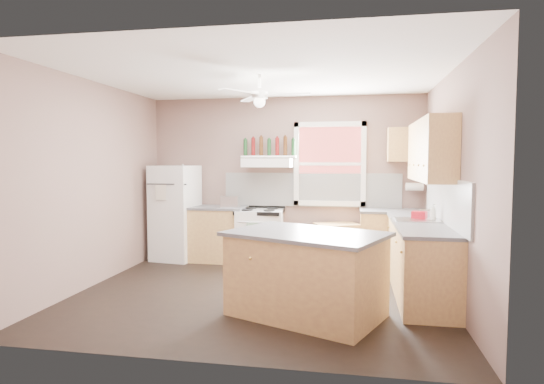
% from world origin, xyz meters
% --- Properties ---
extents(floor, '(4.50, 4.50, 0.00)m').
position_xyz_m(floor, '(0.00, 0.00, 0.00)').
color(floor, black).
rests_on(floor, ground).
extents(ceiling, '(4.50, 4.50, 0.00)m').
position_xyz_m(ceiling, '(0.00, 0.00, 2.70)').
color(ceiling, white).
rests_on(ceiling, ground).
extents(wall_back, '(4.50, 0.05, 2.70)m').
position_xyz_m(wall_back, '(0.00, 2.02, 1.35)').
color(wall_back, '#775C53').
rests_on(wall_back, ground).
extents(wall_right, '(0.05, 4.00, 2.70)m').
position_xyz_m(wall_right, '(2.27, 0.00, 1.35)').
color(wall_right, '#775C53').
rests_on(wall_right, ground).
extents(wall_left, '(0.05, 4.00, 2.70)m').
position_xyz_m(wall_left, '(-2.27, 0.00, 1.35)').
color(wall_left, '#775C53').
rests_on(wall_left, ground).
extents(backsplash_back, '(2.90, 0.03, 0.55)m').
position_xyz_m(backsplash_back, '(0.45, 1.99, 1.18)').
color(backsplash_back, white).
rests_on(backsplash_back, wall_back).
extents(backsplash_right, '(0.03, 2.60, 0.55)m').
position_xyz_m(backsplash_right, '(2.23, 0.30, 1.18)').
color(backsplash_right, white).
rests_on(backsplash_right, wall_right).
extents(window_view, '(1.00, 0.02, 1.20)m').
position_xyz_m(window_view, '(0.75, 1.98, 1.60)').
color(window_view, maroon).
rests_on(window_view, wall_back).
extents(window_frame, '(1.16, 0.07, 1.36)m').
position_xyz_m(window_frame, '(0.75, 1.96, 1.60)').
color(window_frame, white).
rests_on(window_frame, wall_back).
extents(refrigerator, '(0.74, 0.73, 1.57)m').
position_xyz_m(refrigerator, '(-1.79, 1.66, 0.79)').
color(refrigerator, white).
rests_on(refrigerator, floor).
extents(base_cabinet_left, '(0.90, 0.60, 0.86)m').
position_xyz_m(base_cabinet_left, '(-1.06, 1.70, 0.43)').
color(base_cabinet_left, '#A87646').
rests_on(base_cabinet_left, floor).
extents(counter_left, '(0.92, 0.62, 0.04)m').
position_xyz_m(counter_left, '(-1.06, 1.70, 0.88)').
color(counter_left, '#4D4D4F').
rests_on(counter_left, base_cabinet_left).
extents(toaster, '(0.31, 0.21, 0.18)m').
position_xyz_m(toaster, '(-0.84, 1.60, 0.99)').
color(toaster, silver).
rests_on(toaster, counter_left).
extents(stove, '(0.80, 0.71, 0.86)m').
position_xyz_m(stove, '(-0.35, 1.69, 0.43)').
color(stove, white).
rests_on(stove, floor).
extents(range_hood, '(0.78, 0.50, 0.14)m').
position_xyz_m(range_hood, '(-0.23, 1.75, 1.62)').
color(range_hood, white).
rests_on(range_hood, wall_back).
extents(bottle_shelf, '(0.90, 0.26, 0.03)m').
position_xyz_m(bottle_shelf, '(-0.23, 1.87, 1.72)').
color(bottle_shelf, white).
rests_on(bottle_shelf, range_hood).
extents(cart, '(0.78, 0.66, 0.66)m').
position_xyz_m(cart, '(0.89, 1.73, 0.33)').
color(cart, '#A87646').
rests_on(cart, floor).
extents(base_cabinet_corner, '(1.00, 0.60, 0.86)m').
position_xyz_m(base_cabinet_corner, '(1.75, 1.70, 0.43)').
color(base_cabinet_corner, '#A87646').
rests_on(base_cabinet_corner, floor).
extents(base_cabinet_right, '(0.60, 2.20, 0.86)m').
position_xyz_m(base_cabinet_right, '(1.95, 0.30, 0.43)').
color(base_cabinet_right, '#A87646').
rests_on(base_cabinet_right, floor).
extents(counter_corner, '(1.02, 0.62, 0.04)m').
position_xyz_m(counter_corner, '(1.75, 1.70, 0.88)').
color(counter_corner, '#4D4D4F').
rests_on(counter_corner, base_cabinet_corner).
extents(counter_right, '(0.62, 2.22, 0.04)m').
position_xyz_m(counter_right, '(1.94, 0.30, 0.88)').
color(counter_right, '#4D4D4F').
rests_on(counter_right, base_cabinet_right).
extents(sink, '(0.55, 0.45, 0.03)m').
position_xyz_m(sink, '(1.94, 0.50, 0.90)').
color(sink, silver).
rests_on(sink, counter_right).
extents(faucet, '(0.03, 0.03, 0.14)m').
position_xyz_m(faucet, '(2.10, 0.50, 0.97)').
color(faucet, silver).
rests_on(faucet, sink).
extents(upper_cabinet_right, '(0.33, 1.80, 0.76)m').
position_xyz_m(upper_cabinet_right, '(2.08, 0.50, 1.78)').
color(upper_cabinet_right, '#A87646').
rests_on(upper_cabinet_right, wall_right).
extents(upper_cabinet_corner, '(0.60, 0.33, 0.52)m').
position_xyz_m(upper_cabinet_corner, '(1.95, 1.83, 1.90)').
color(upper_cabinet_corner, '#A87646').
rests_on(upper_cabinet_corner, wall_back).
extents(paper_towel, '(0.26, 0.12, 0.12)m').
position_xyz_m(paper_towel, '(2.07, 1.86, 1.25)').
color(paper_towel, white).
rests_on(paper_towel, wall_back).
extents(island, '(1.76, 1.46, 0.86)m').
position_xyz_m(island, '(0.65, -0.71, 0.43)').
color(island, '#A87646').
rests_on(island, floor).
extents(island_top, '(1.87, 1.58, 0.04)m').
position_xyz_m(island_top, '(0.65, -0.71, 0.88)').
color(island_top, '#4D4D4F').
rests_on(island_top, island).
extents(ceiling_fan_hub, '(0.20, 0.20, 0.08)m').
position_xyz_m(ceiling_fan_hub, '(0.00, 0.00, 2.45)').
color(ceiling_fan_hub, white).
rests_on(ceiling_fan_hub, ceiling).
extents(soap_bottle, '(0.11, 0.11, 0.21)m').
position_xyz_m(soap_bottle, '(2.13, 0.48, 1.01)').
color(soap_bottle, silver).
rests_on(soap_bottle, counter_right).
extents(red_caddy, '(0.21, 0.18, 0.10)m').
position_xyz_m(red_caddy, '(1.98, 0.61, 0.95)').
color(red_caddy, '#A80E1B').
rests_on(red_caddy, counter_right).
extents(wine_bottles, '(0.86, 0.06, 0.31)m').
position_xyz_m(wine_bottles, '(-0.23, 1.87, 1.88)').
color(wine_bottles, '#143819').
rests_on(wine_bottles, bottle_shelf).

